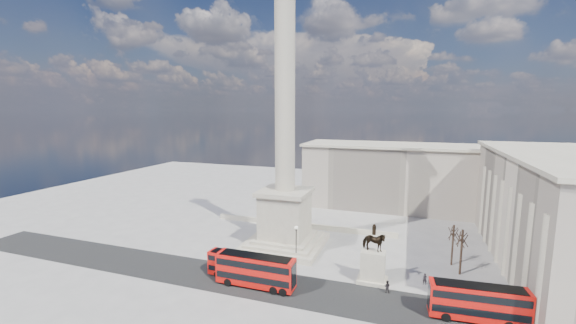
% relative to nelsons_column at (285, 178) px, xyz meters
% --- Properties ---
extents(ground, '(180.00, 180.00, 0.00)m').
position_rel_nelsons_column_xyz_m(ground, '(0.00, -5.00, -12.92)').
color(ground, '#A09D98').
rests_on(ground, ground).
extents(asphalt_road, '(120.00, 9.00, 0.01)m').
position_rel_nelsons_column_xyz_m(asphalt_road, '(5.00, -15.00, -12.91)').
color(asphalt_road, '#272727').
rests_on(asphalt_road, ground).
extents(nelsons_column, '(14.00, 14.00, 49.85)m').
position_rel_nelsons_column_xyz_m(nelsons_column, '(0.00, 0.00, 0.00)').
color(nelsons_column, '#B8AE99').
rests_on(nelsons_column, ground).
extents(balustrade_wall, '(40.00, 0.60, 1.10)m').
position_rel_nelsons_column_xyz_m(balustrade_wall, '(0.00, 11.00, -12.37)').
color(balustrade_wall, '#C0B79F').
rests_on(balustrade_wall, ground).
extents(building_east, '(19.00, 46.00, 18.60)m').
position_rel_nelsons_column_xyz_m(building_east, '(45.00, 5.00, -3.59)').
color(building_east, beige).
rests_on(building_east, ground).
extents(building_northeast, '(51.00, 17.00, 16.60)m').
position_rel_nelsons_column_xyz_m(building_northeast, '(20.00, 35.00, -4.59)').
color(building_northeast, beige).
rests_on(building_northeast, ground).
extents(red_bus_a, '(9.80, 2.94, 3.92)m').
position_rel_nelsons_column_xyz_m(red_bus_a, '(-2.22, -14.63, -10.86)').
color(red_bus_a, red).
rests_on(red_bus_a, ground).
extents(red_bus_b, '(11.62, 2.77, 4.71)m').
position_rel_nelsons_column_xyz_m(red_bus_b, '(1.27, -15.99, -10.45)').
color(red_bus_b, red).
rests_on(red_bus_b, ground).
extents(red_bus_c, '(11.24, 3.41, 4.49)m').
position_rel_nelsons_column_xyz_m(red_bus_c, '(30.06, -14.77, -10.56)').
color(red_bus_c, red).
rests_on(red_bus_c, ground).
extents(victorian_lamp, '(0.53, 0.53, 6.17)m').
position_rel_nelsons_column_xyz_m(victorian_lamp, '(4.06, -5.84, -9.28)').
color(victorian_lamp, black).
rests_on(victorian_lamp, ground).
extents(equestrian_statue, '(4.33, 3.25, 8.93)m').
position_rel_nelsons_column_xyz_m(equestrian_statue, '(16.99, -9.00, -9.78)').
color(equestrian_statue, '#C0B79F').
rests_on(equestrian_statue, ground).
extents(bare_tree_near, '(1.83, 1.83, 7.99)m').
position_rel_nelsons_column_xyz_m(bare_tree_near, '(40.77, -4.59, -6.62)').
color(bare_tree_near, '#332319').
rests_on(bare_tree_near, ground).
extents(bare_tree_mid, '(1.99, 1.99, 7.55)m').
position_rel_nelsons_column_xyz_m(bare_tree_mid, '(29.59, -1.98, -6.97)').
color(bare_tree_mid, '#332319').
rests_on(bare_tree_mid, ground).
extents(bare_tree_far, '(1.76, 1.76, 7.19)m').
position_rel_nelsons_column_xyz_m(bare_tree_far, '(28.70, 1.23, -7.26)').
color(bare_tree_far, '#332319').
rests_on(bare_tree_far, ground).
extents(pedestrian_walking, '(0.62, 0.42, 1.69)m').
position_rel_nelsons_column_xyz_m(pedestrian_walking, '(24.33, -7.31, -12.07)').
color(pedestrian_walking, black).
rests_on(pedestrian_walking, ground).
extents(pedestrian_standing, '(0.92, 0.75, 1.79)m').
position_rel_nelsons_column_xyz_m(pedestrian_standing, '(19.26, -11.50, -12.02)').
color(pedestrian_standing, black).
rests_on(pedestrian_standing, ground).
extents(pedestrian_crossing, '(0.82, 0.94, 1.52)m').
position_rel_nelsons_column_xyz_m(pedestrian_crossing, '(17.10, -4.66, -12.16)').
color(pedestrian_crossing, black).
rests_on(pedestrian_crossing, ground).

